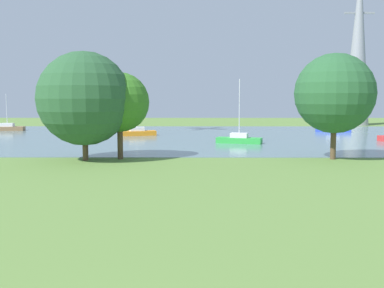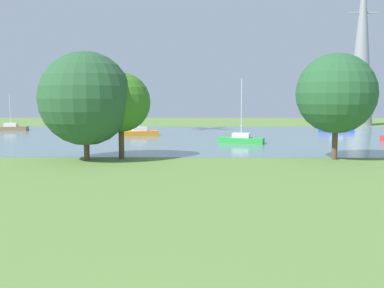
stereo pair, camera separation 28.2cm
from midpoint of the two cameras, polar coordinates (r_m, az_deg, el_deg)
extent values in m
plane|color=olive|center=(29.78, -3.39, -3.73)|extent=(160.00, 160.00, 0.00)
cube|color=slate|center=(57.55, -1.55, 0.93)|extent=(140.00, 40.00, 0.02)
cube|color=green|center=(49.42, 5.69, 0.45)|extent=(5.03, 2.80, 0.60)
cube|color=white|center=(49.37, 5.70, 1.08)|extent=(2.04, 1.57, 0.50)
cylinder|color=silver|center=(49.22, 5.73, 4.41)|extent=(0.10, 0.10, 6.24)
cube|color=blue|center=(68.19, 16.96, 1.71)|extent=(5.00, 2.42, 0.60)
cube|color=white|center=(68.15, 16.97, 2.17)|extent=(1.98, 1.43, 0.50)
cylinder|color=silver|center=(68.04, 17.06, 5.00)|extent=(0.10, 0.10, 7.25)
cube|color=orange|center=(59.33, -6.97, 1.33)|extent=(5.03, 2.82, 0.60)
cube|color=white|center=(59.29, -6.97, 1.86)|extent=(2.04, 1.57, 0.50)
cylinder|color=silver|center=(59.16, -7.01, 4.67)|extent=(0.10, 0.10, 6.30)
cube|color=brown|center=(72.86, -22.00, 1.78)|extent=(4.91, 1.92, 0.60)
cube|color=white|center=(72.82, -22.01, 2.22)|extent=(1.89, 1.25, 0.50)
cylinder|color=silver|center=(72.74, -22.08, 3.89)|extent=(0.10, 0.10, 4.76)
cylinder|color=brown|center=(36.87, -13.29, -0.24)|extent=(0.44, 0.44, 2.28)
sphere|color=#2B5833|center=(36.67, -13.43, 5.50)|extent=(7.28, 7.28, 7.28)
cylinder|color=brown|center=(37.24, -9.10, 0.37)|extent=(0.44, 0.44, 2.88)
sphere|color=#387724|center=(37.07, -9.18, 5.14)|extent=(4.73, 4.73, 4.73)
cylinder|color=brown|center=(38.18, 16.90, 0.43)|extent=(0.44, 0.44, 3.02)
sphere|color=#2A5D34|center=(38.03, 17.07, 6.02)|extent=(6.30, 6.30, 6.30)
cone|color=gray|center=(86.21, 19.80, 11.50)|extent=(4.40, 4.40, 27.89)
cube|color=gray|center=(86.94, 19.93, 15.02)|extent=(5.20, 0.30, 0.30)
camera|label=1|loc=(0.14, -90.29, -0.03)|focal=43.05mm
camera|label=2|loc=(0.14, 89.71, 0.03)|focal=43.05mm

